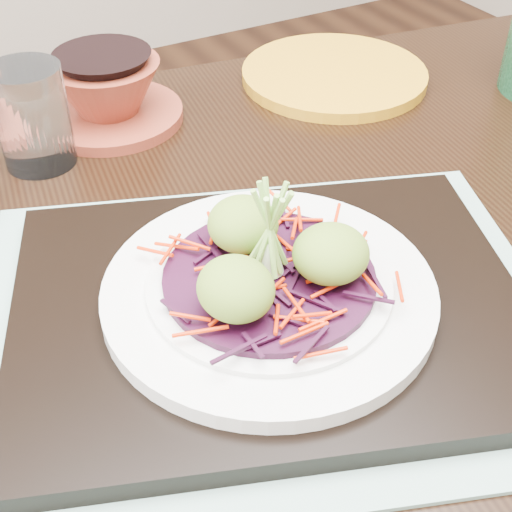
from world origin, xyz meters
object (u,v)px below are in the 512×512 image
terracotta_bowl_set (107,95)px  serving_tray (269,307)px  white_plate (269,290)px  water_glass (32,117)px  yellow_plate (334,75)px  dining_table (241,334)px

terracotta_bowl_set → serving_tray: bearing=-90.4°
white_plate → water_glass: water_glass is taller
terracotta_bowl_set → yellow_plate: size_ratio=0.98×
water_glass → terracotta_bowl_set: 0.11m
serving_tray → white_plate: 0.02m
serving_tray → terracotta_bowl_set: 0.36m
dining_table → water_glass: size_ratio=12.09×
terracotta_bowl_set → dining_table: bearing=-87.3°
serving_tray → yellow_plate: 0.42m
dining_table → water_glass: 0.29m
serving_tray → white_plate: bearing=20.2°
water_glass → terracotta_bowl_set: bearing=28.4°
white_plate → yellow_plate: white_plate is taller
yellow_plate → terracotta_bowl_set: bearing=172.4°
white_plate → yellow_plate: (0.28, 0.32, -0.02)m
serving_tray → terracotta_bowl_set: (0.00, 0.36, 0.02)m
serving_tray → dining_table: bearing=98.9°
serving_tray → water_glass: bearing=126.3°
serving_tray → terracotta_bowl_set: size_ratio=1.74×
dining_table → terracotta_bowl_set: (-0.01, 0.28, 0.12)m
yellow_plate → water_glass: bearing=-178.0°
water_glass → yellow_plate: (0.36, 0.01, -0.04)m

